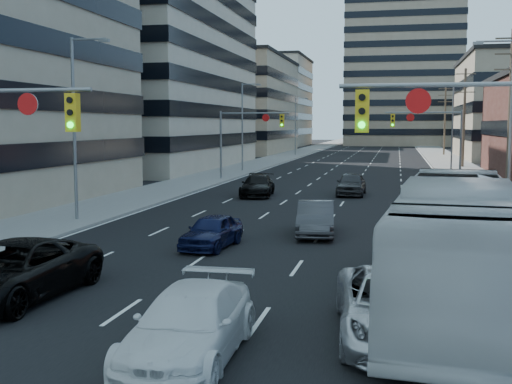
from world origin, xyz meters
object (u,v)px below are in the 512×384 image
object	(u,v)px
silver_suv	(395,306)
transit_bus	(456,244)
white_van	(190,325)
black_pickup	(14,271)
sedan_blue	(212,231)

from	to	relation	value
silver_suv	transit_bus	distance (m)	3.30
white_van	transit_bus	bearing A→B (deg)	40.33
black_pickup	silver_suv	distance (m)	10.30
black_pickup	sedan_blue	xyz separation A→B (m)	(3.20, 8.35, -0.15)
transit_bus	sedan_blue	size ratio (longest dim) A/B	3.20
silver_suv	sedan_blue	bearing A→B (deg)	120.47
silver_suv	white_van	bearing A→B (deg)	-158.63
black_pickup	white_van	size ratio (longest dim) A/B	1.17
transit_bus	sedan_blue	xyz separation A→B (m)	(-8.55, 6.69, -1.06)
black_pickup	silver_suv	bearing A→B (deg)	-3.39
silver_suv	sedan_blue	xyz separation A→B (m)	(-7.04, 9.46, -0.10)
black_pickup	sedan_blue	bearing A→B (deg)	71.84
black_pickup	silver_suv	world-z (taller)	black_pickup
black_pickup	transit_bus	bearing A→B (deg)	10.85
black_pickup	white_van	world-z (taller)	black_pickup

